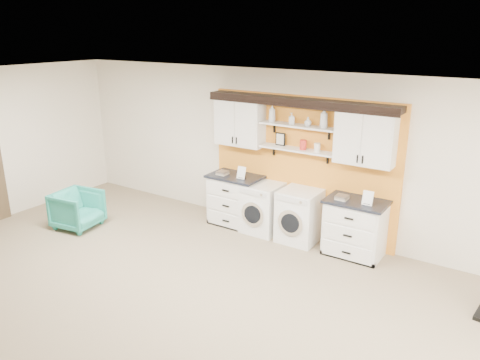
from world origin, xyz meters
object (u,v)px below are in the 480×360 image
Objects in this scene: dryer at (300,216)px; armchair at (78,209)px; washer at (263,208)px; base_cabinet_left at (236,200)px; base_cabinet_right at (355,228)px.

dryer is 1.20× the size of armchair.
dryer is at bearing -0.00° from washer.
dryer is 3.97m from armchair.
base_cabinet_left is 1.07× the size of dryer.
base_cabinet_right is 1.05× the size of dryer.
dryer is at bearing -73.16° from armchair.
base_cabinet_right is (2.26, 0.00, -0.01)m from base_cabinet_left.
armchair is at bearing -149.43° from washer.
base_cabinet_right is 1.07× the size of washer.
base_cabinet_left reaches higher than base_cabinet_right.
washer is (-1.68, -0.00, -0.02)m from base_cabinet_right.
base_cabinet_right reaches higher than washer.
base_cabinet_left is at bearing 179.67° from washer.
base_cabinet_right reaches higher than dryer.
armchair is at bearing -154.73° from dryer.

